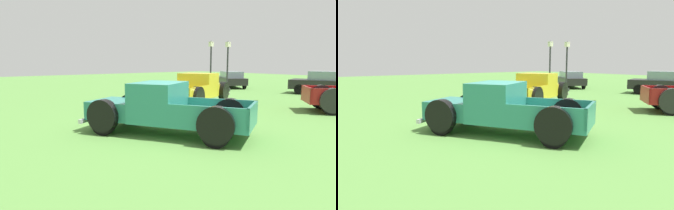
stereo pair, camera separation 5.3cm
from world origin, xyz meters
TOP-DOWN VIEW (x-y plane):
  - ground_plane at (0.00, 0.00)m, footprint 80.00×80.00m
  - pickup_truck_foreground at (-0.21, -0.35)m, footprint 5.39×4.07m
  - pickup_truck_behind_right at (-4.00, 5.08)m, footprint 3.69×5.52m
  - sedan_distant_a at (-9.38, 14.03)m, footprint 4.27×3.66m
  - sedan_distant_b at (-1.76, 14.77)m, footprint 4.96×3.09m
  - lamp_post_near at (-8.76, 10.91)m, footprint 0.36×0.36m
  - lamp_post_far at (-7.44, 11.27)m, footprint 0.36×0.36m

SIDE VIEW (x-z plane):
  - ground_plane at x=0.00m, z-range 0.00..0.00m
  - sedan_distant_a at x=-9.38m, z-range 0.03..1.39m
  - pickup_truck_foreground at x=-0.21m, z-range -0.04..1.54m
  - pickup_truck_behind_right at x=-4.00m, z-range -0.04..1.56m
  - sedan_distant_b at x=-1.76m, z-range 0.04..1.58m
  - lamp_post_far at x=-7.44m, z-range 0.09..3.73m
  - lamp_post_near at x=-8.76m, z-range 0.09..3.80m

